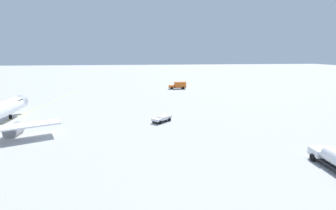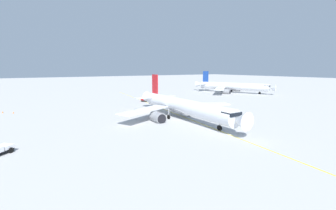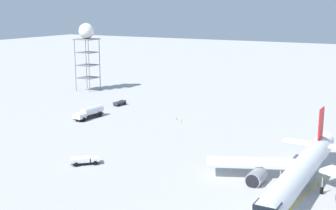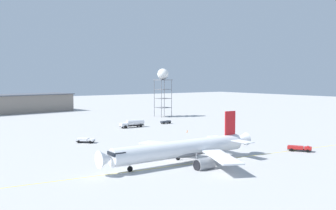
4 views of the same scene
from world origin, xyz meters
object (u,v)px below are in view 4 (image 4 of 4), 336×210
at_px(fuel_tanker_truck, 133,123).
at_px(safety_cone_mid, 187,130).
at_px(airliner_main, 183,150).
at_px(radar_tower, 163,78).
at_px(baggage_truck_truck, 166,122).
at_px(safety_cone_near, 187,132).
at_px(ops_pickup_truck, 299,148).
at_px(pushback_tug_truck, 85,140).

bearing_deg(fuel_tanker_truck, safety_cone_mid, 118.94).
bearing_deg(fuel_tanker_truck, airliner_main, 71.97).
relative_size(fuel_tanker_truck, safety_cone_mid, 17.08).
distance_m(radar_tower, safety_cone_mid, 54.13).
height_order(baggage_truck_truck, safety_cone_near, baggage_truck_truck).
height_order(fuel_tanker_truck, ops_pickup_truck, fuel_tanker_truck).
xyz_separation_m(ops_pickup_truck, radar_tower, (-90.62, 22.67, 17.48)).
xyz_separation_m(fuel_tanker_truck, ops_pickup_truck, (64.65, 9.33, -0.77)).
bearing_deg(radar_tower, safety_cone_mid, -26.00).
xyz_separation_m(airliner_main, safety_cone_near, (-35.76, 29.99, -2.64)).
bearing_deg(airliner_main, fuel_tanker_truck, -110.61).
bearing_deg(airliner_main, ops_pickup_truck, 169.15).
bearing_deg(safety_cone_mid, safety_cone_near, -40.52).
xyz_separation_m(airliner_main, fuel_tanker_truck, (-58.22, 22.54, -1.34)).
xyz_separation_m(radar_tower, safety_cone_near, (48.43, -24.56, -18.01)).
xyz_separation_m(ops_pickup_truck, pushback_tug_truck, (-43.41, -37.75, -0.00)).
distance_m(fuel_tanker_truck, safety_cone_mid, 22.16).
xyz_separation_m(pushback_tug_truck, safety_cone_mid, (-1.33, 38.04, -0.53)).
distance_m(fuel_tanker_truck, baggage_truck_truck, 16.73).
distance_m(pushback_tug_truck, safety_cone_mid, 38.06).
relative_size(airliner_main, radar_tower, 1.74).
relative_size(airliner_main, ops_pickup_truck, 6.68).
distance_m(airliner_main, radar_tower, 101.49).
distance_m(airliner_main, fuel_tanker_truck, 62.45).
distance_m(fuel_tanker_truck, pushback_tug_truck, 35.48).
height_order(ops_pickup_truck, radar_tower, radar_tower).
bearing_deg(airliner_main, radar_tower, -122.39).
bearing_deg(baggage_truck_truck, radar_tower, 61.61).
bearing_deg(pushback_tug_truck, airliner_main, -34.18).
bearing_deg(safety_cone_near, radar_tower, 153.11).
bearing_deg(fuel_tanker_truck, pushback_tug_truck, 39.92).
bearing_deg(baggage_truck_truck, ops_pickup_truck, -91.44).
xyz_separation_m(fuel_tanker_truck, safety_cone_mid, (19.91, 9.63, -1.30)).
relative_size(fuel_tanker_truck, pushback_tug_truck, 1.84).
bearing_deg(fuel_tanker_truck, safety_cone_near, 111.48).
bearing_deg(baggage_truck_truck, safety_cone_near, -105.49).
bearing_deg(ops_pickup_truck, fuel_tanker_truck, 156.96).
relative_size(safety_cone_near, safety_cone_mid, 1.00).
height_order(airliner_main, safety_cone_near, airliner_main).
bearing_deg(ops_pickup_truck, pushback_tug_truck, -170.25).
relative_size(radar_tower, safety_cone_near, 40.89).
relative_size(pushback_tug_truck, safety_cone_mid, 9.30).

